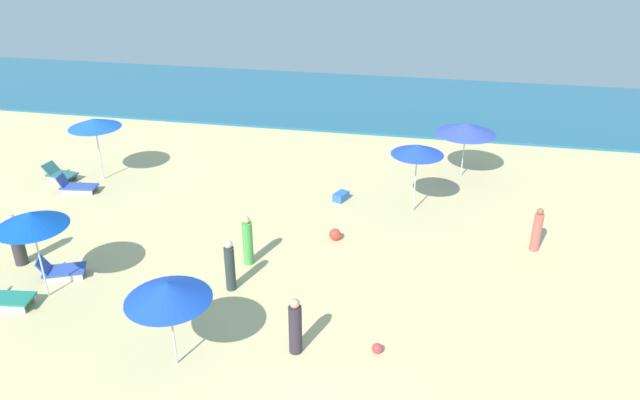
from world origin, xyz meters
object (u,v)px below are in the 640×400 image
beachgoer_3 (230,266)px  umbrella_3 (168,291)px  umbrella_0 (31,220)px  beach_ball_0 (377,348)px  beach_ball_2 (335,234)px  lounge_chair_1_0 (60,174)px  umbrella_4 (466,128)px  lounge_chair_1_1 (77,186)px  umbrella_1 (94,123)px  cooler_box_1 (341,196)px  lounge_chair_0_1 (60,270)px  beachgoer_1 (537,231)px  beachgoer_2 (295,327)px  lounge_chair_0_0 (3,298)px  beachgoer_4 (248,242)px  beachgoer_0 (17,241)px  umbrella_2 (418,150)px

beachgoer_3 → umbrella_3: bearing=-130.0°
umbrella_0 → beach_ball_0: 9.68m
umbrella_3 → beachgoer_3: 3.51m
beach_ball_0 → beach_ball_2: (-1.98, 5.31, 0.06)m
umbrella_0 → lounge_chair_1_0: bearing=120.1°
umbrella_4 → beach_ball_2: 7.65m
beach_ball_0 → umbrella_0: bearing=176.3°
lounge_chair_1_1 → umbrella_4: 15.29m
umbrella_1 → umbrella_4: (14.15, 3.12, -0.31)m
umbrella_1 → lounge_chair_1_0: bearing=-163.7°
umbrella_4 → beach_ball_0: 11.83m
lounge_chair_1_1 → beach_ball_0: (12.35, -7.00, -0.11)m
umbrella_1 → beach_ball_0: umbrella_1 is taller
umbrella_3 → beach_ball_2: (2.71, 6.62, -1.89)m
umbrella_3 → cooler_box_1: size_ratio=3.88×
lounge_chair_1_1 → lounge_chair_0_1: bearing=-160.1°
umbrella_4 → beachgoer_1: 6.14m
umbrella_0 → beachgoer_2: (7.41, -0.94, -1.69)m
lounge_chair_0_0 → beach_ball_0: 10.24m
beachgoer_3 → umbrella_4: bearing=20.3°
lounge_chair_1_0 → lounge_chair_1_1: bearing=-117.1°
umbrella_1 → lounge_chair_0_1: bearing=-70.3°
lounge_chair_0_0 → beachgoer_1: (14.62, 6.01, 0.43)m
lounge_chair_0_0 → cooler_box_1: (7.97, 8.37, -0.12)m
lounge_chair_0_1 → umbrella_1: 7.55m
beachgoer_3 → beachgoer_4: 1.43m
beachgoer_1 → cooler_box_1: beachgoer_1 is taller
beachgoer_1 → lounge_chair_0_0: bearing=-3.6°
lounge_chair_1_1 → beachgoer_4: (8.01, -3.64, 0.52)m
lounge_chair_1_1 → beachgoer_3: (7.93, -5.07, 0.54)m
beachgoer_0 → beach_ball_2: (9.21, 3.32, -0.58)m
lounge_chair_1_0 → beachgoer_0: size_ratio=0.79×
lounge_chair_1_1 → beach_ball_0: lounge_chair_1_1 is taller
umbrella_3 → lounge_chair_0_0: bearing=167.6°
umbrella_4 → umbrella_0: bearing=-136.8°
beachgoer_2 → beachgoer_4: (-2.35, 3.69, 0.02)m
beachgoer_0 → beach_ball_2: 9.81m
umbrella_2 → umbrella_3: bearing=-119.0°
umbrella_3 → beach_ball_0: size_ratio=8.83×
umbrella_1 → beachgoer_0: umbrella_1 is taller
beach_ball_0 → umbrella_4: bearing=79.3°
umbrella_0 → beachgoer_2: size_ratio=1.70×
umbrella_0 → beachgoer_4: bearing=28.6°
lounge_chair_0_0 → lounge_chair_0_1: (0.69, 1.62, -0.01)m
lounge_chair_1_1 → umbrella_4: umbrella_4 is taller
umbrella_2 → umbrella_3: (-5.11, -9.23, -0.28)m
beachgoer_0 → cooler_box_1: 10.93m
umbrella_4 → beachgoer_1: umbrella_4 is taller
beachgoer_2 → beach_ball_0: beachgoer_2 is taller
beachgoer_2 → beach_ball_2: bearing=-151.9°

